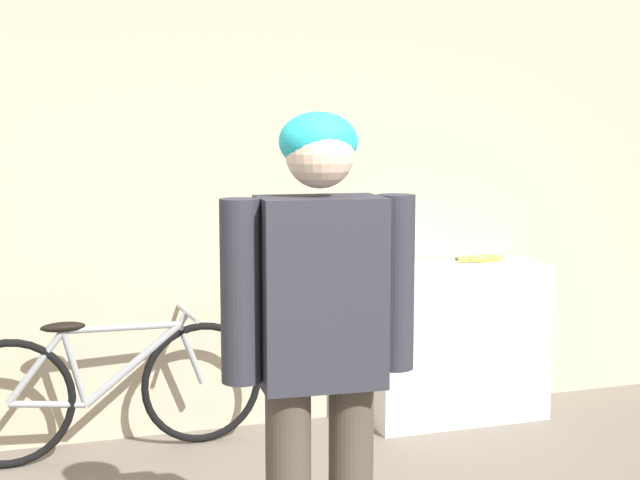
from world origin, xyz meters
TOP-DOWN VIEW (x-y plane):
  - wall_back at (0.00, 2.76)m, footprint 8.00×0.07m
  - side_shelf at (1.55, 2.50)m, footprint 1.02×0.42m
  - person at (0.16, 0.72)m, footprint 0.66×0.29m
  - bicycle at (-0.40, 2.51)m, footprint 1.63×0.46m
  - banana at (1.71, 2.52)m, footprint 0.30×0.09m

SIDE VIEW (x-z plane):
  - bicycle at x=-0.40m, z-range -0.01..0.72m
  - side_shelf at x=1.55m, z-range 0.00..0.90m
  - banana at x=1.71m, z-range 0.90..0.94m
  - person at x=0.16m, z-range 0.16..1.89m
  - wall_back at x=0.00m, z-range 0.00..2.60m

